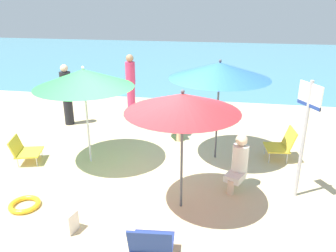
{
  "coord_description": "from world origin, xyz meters",
  "views": [
    {
      "loc": [
        1.51,
        -5.37,
        3.22
      ],
      "look_at": [
        0.32,
        1.19,
        0.7
      ],
      "focal_mm": 36.35,
      "sensor_mm": 36.0,
      "label": 1
    }
  ],
  "objects": [
    {
      "name": "beach_chair_a",
      "position": [
        -2.56,
        0.39,
        0.28
      ],
      "size": [
        0.68,
        0.67,
        0.54
      ],
      "rotation": [
        0.0,
        0.0,
        0.28
      ],
      "color": "gold",
      "rests_on": "ground_plane"
    },
    {
      "name": "umbrella_green",
      "position": [
        -1.23,
        0.67,
        1.77
      ],
      "size": [
        1.94,
        1.94,
        2.01
      ],
      "color": "silver",
      "rests_on": "ground_plane"
    },
    {
      "name": "warning_sign",
      "position": [
        2.78,
        0.06,
        1.35
      ],
      "size": [
        0.27,
        0.47,
        2.04
      ],
      "rotation": [
        0.0,
        0.0,
        0.48
      ],
      "color": "#ADADB2",
      "rests_on": "ground_plane"
    },
    {
      "name": "sea_water",
      "position": [
        0.0,
        13.58,
        0.0
      ],
      "size": [
        40.0,
        16.0,
        0.01
      ],
      "primitive_type": "cube",
      "color": "teal",
      "rests_on": "ground_plane"
    },
    {
      "name": "beach_chair_c",
      "position": [
        0.69,
        -1.99,
        0.34
      ],
      "size": [
        0.59,
        0.63,
        0.66
      ],
      "rotation": [
        0.0,
        0.0,
        1.66
      ],
      "color": "navy",
      "rests_on": "ground_plane"
    },
    {
      "name": "umbrella_blue",
      "position": [
        1.33,
        1.32,
        1.88
      ],
      "size": [
        2.01,
        2.01,
        2.1
      ],
      "color": "#4C4C51",
      "rests_on": "ground_plane"
    },
    {
      "name": "person_a",
      "position": [
        0.28,
        2.32,
        0.49
      ],
      "size": [
        0.5,
        0.57,
        0.97
      ],
      "rotation": [
        0.0,
        0.0,
        5.23
      ],
      "color": "#389970",
      "rests_on": "ground_plane"
    },
    {
      "name": "person_c",
      "position": [
        -2.67,
        2.7,
        0.82
      ],
      "size": [
        0.29,
        0.29,
        1.62
      ],
      "rotation": [
        0.0,
        0.0,
        4.46
      ],
      "color": "black",
      "rests_on": "ground_plane"
    },
    {
      "name": "person_d",
      "position": [
        -1.2,
        3.7,
        0.91
      ],
      "size": [
        0.27,
        0.27,
        1.77
      ],
      "rotation": [
        0.0,
        0.0,
        5.44
      ],
      "color": "#DB3866",
      "rests_on": "ground_plane"
    },
    {
      "name": "beach_chair_b",
      "position": [
        2.71,
        1.49,
        0.36
      ],
      "size": [
        0.61,
        0.6,
        0.68
      ],
      "rotation": [
        0.0,
        0.0,
        -3.03
      ],
      "color": "gold",
      "rests_on": "ground_plane"
    },
    {
      "name": "ground_plane",
      "position": [
        0.0,
        0.0,
        0.0
      ],
      "size": [
        40.0,
        40.0,
        0.0
      ],
      "primitive_type": "plane",
      "color": "#D3BC8C"
    },
    {
      "name": "person_b",
      "position": [
        1.78,
        0.17,
        0.51
      ],
      "size": [
        0.42,
        0.53,
        1.01
      ],
      "rotation": [
        0.0,
        0.0,
        4.3
      ],
      "color": "silver",
      "rests_on": "ground_plane"
    },
    {
      "name": "umbrella_red",
      "position": [
        0.87,
        -0.62,
        1.77
      ],
      "size": [
        1.74,
        1.74,
        1.98
      ],
      "color": "#4C4C51",
      "rests_on": "ground_plane"
    },
    {
      "name": "beach_bag",
      "position": [
        -0.65,
        -1.55,
        0.16
      ],
      "size": [
        0.22,
        0.26,
        0.32
      ],
      "primitive_type": "cube",
      "rotation": [
        0.0,
        0.0,
        1.35
      ],
      "color": "silver",
      "rests_on": "ground_plane"
    },
    {
      "name": "swim_ring",
      "position": [
        -1.66,
        -1.1,
        0.04
      ],
      "size": [
        0.51,
        0.51,
        0.08
      ],
      "primitive_type": "torus",
      "color": "yellow",
      "rests_on": "ground_plane"
    }
  ]
}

